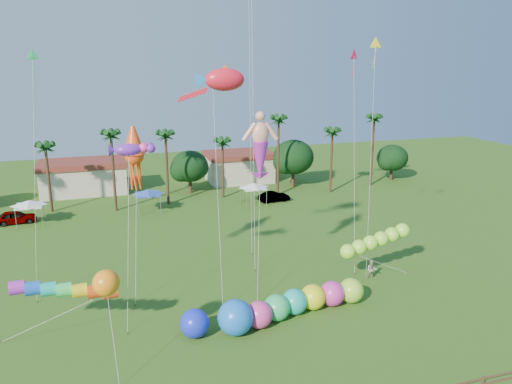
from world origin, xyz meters
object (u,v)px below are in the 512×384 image
object	(u,v)px
caterpillar_inflatable	(288,305)
blue_ball	(194,323)
car_a	(15,217)
car_b	(274,197)
spectator_b	(372,270)

from	to	relation	value
caterpillar_inflatable	blue_ball	xyz separation A→B (m)	(-7.34, -0.49, -0.05)
car_a	car_b	xyz separation A→B (m)	(33.05, -0.48, -0.09)
car_a	caterpillar_inflatable	size ratio (longest dim) A/B	0.37
caterpillar_inflatable	car_b	bearing A→B (deg)	60.99
spectator_b	caterpillar_inflatable	bearing A→B (deg)	-129.35
spectator_b	blue_ball	xyz separation A→B (m)	(-17.01, -4.70, 0.15)
car_a	blue_ball	distance (m)	35.55
spectator_b	blue_ball	world-z (taller)	blue_ball
spectator_b	caterpillar_inflatable	size ratio (longest dim) A/B	0.14
car_b	caterpillar_inflatable	size ratio (longest dim) A/B	0.34
car_b	blue_ball	xyz separation A→B (m)	(-17.35, -31.41, 0.33)
car_b	caterpillar_inflatable	distance (m)	32.51
car_b	car_a	bearing A→B (deg)	84.79
car_b	blue_ball	bearing A→B (deg)	146.70
car_b	spectator_b	size ratio (longest dim) A/B	2.42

